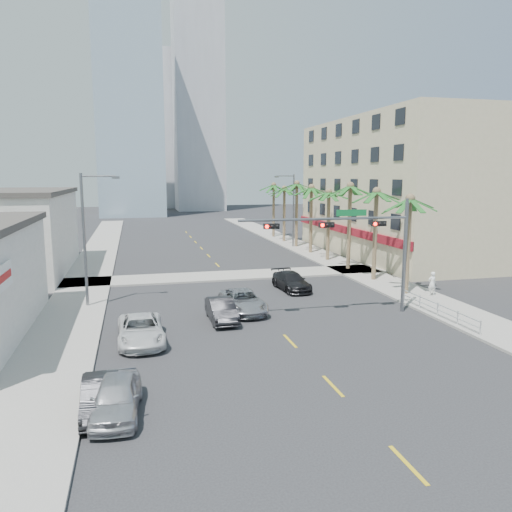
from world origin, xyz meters
The scene contains 28 objects.
ground centered at (0.00, 0.00, 0.00)m, with size 260.00×260.00×0.00m, color #262628.
sidewalk_right centered at (12.00, 20.00, 0.07)m, with size 4.00×120.00×0.15m, color gray.
sidewalk_left centered at (-12.00, 20.00, 0.07)m, with size 4.00×120.00×0.15m, color gray.
sidewalk_cross centered at (0.00, 22.00, 0.07)m, with size 80.00×4.00×0.15m, color gray.
building_right centered at (21.99, 30.00, 7.50)m, with size 15.25×28.00×15.00m.
building_left_far centered at (-19.50, 28.00, 3.60)m, with size 11.00×18.00×7.20m, color beige.
tower_far_left centered at (-8.00, 95.00, 24.00)m, with size 14.00×14.00×48.00m, color #99B2C6.
tower_far_right centered at (9.00, 110.00, 30.00)m, with size 12.00×12.00×60.00m, color #ADADB2.
tower_far_center centered at (-3.00, 125.00, 21.00)m, with size 16.00×16.00×42.00m, color #ADADB2.
traffic_signal_mast centered at (5.78, 7.95, 5.06)m, with size 11.12×0.54×7.20m.
palm_tree_0 centered at (11.60, 12.00, 7.08)m, with size 4.80×4.80×7.80m.
palm_tree_1 centered at (11.60, 17.20, 7.43)m, with size 4.80×4.80×8.16m.
palm_tree_2 centered at (11.60, 22.40, 7.78)m, with size 4.80×4.80×8.52m.
palm_tree_3 centered at (11.60, 27.60, 7.08)m, with size 4.80×4.80×7.80m.
palm_tree_4 centered at (11.60, 32.80, 7.43)m, with size 4.80×4.80×8.16m.
palm_tree_5 centered at (11.60, 38.00, 7.78)m, with size 4.80×4.80×8.52m.
palm_tree_6 centered at (11.60, 43.20, 7.08)m, with size 4.80×4.80×7.80m.
palm_tree_7 centered at (11.60, 48.40, 7.43)m, with size 4.80×4.80×8.16m.
streetlight_left centered at (-11.00, 14.00, 5.06)m, with size 2.55×0.25×9.00m.
streetlight_right centered at (11.00, 38.00, 5.06)m, with size 2.55×0.25×9.00m.
guardrail centered at (10.30, 6.00, 0.67)m, with size 0.08×8.08×1.00m.
car_parked_near centered at (-8.81, -2.50, 0.72)m, with size 1.71×4.24×1.44m, color silver.
car_parked_mid centered at (-9.40, -2.13, 0.64)m, with size 1.36×3.90×1.28m, color black.
car_parked_far centered at (-7.80, 5.63, 0.71)m, with size 2.37×5.13×1.43m, color silver.
car_lane_left centered at (-2.95, 8.59, 0.70)m, with size 1.47×4.22×1.39m, color black.
car_lane_center centered at (-1.23, 10.31, 0.72)m, with size 2.39×5.18×1.44m, color #AAABAF.
car_lane_right centered at (3.79, 15.65, 0.69)m, with size 1.94×4.78×1.39m, color black.
pedestrian centered at (13.08, 10.94, 1.03)m, with size 0.64×0.42×1.76m, color white.
Camera 1 is at (-7.93, -20.63, 8.81)m, focal length 35.00 mm.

